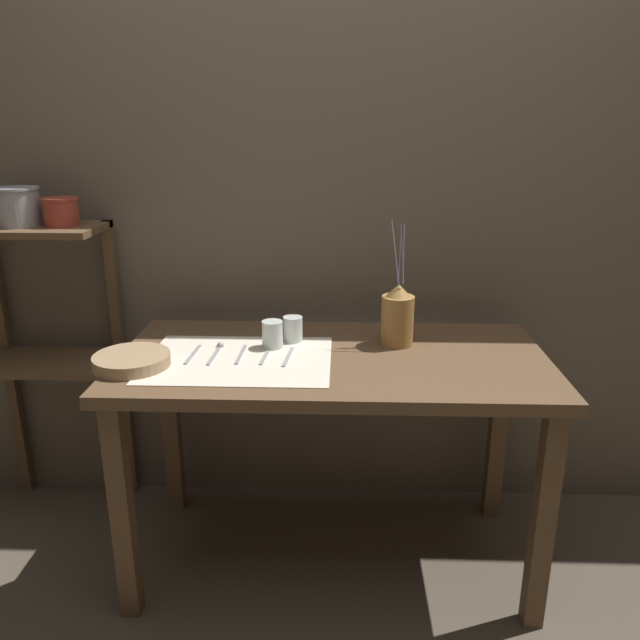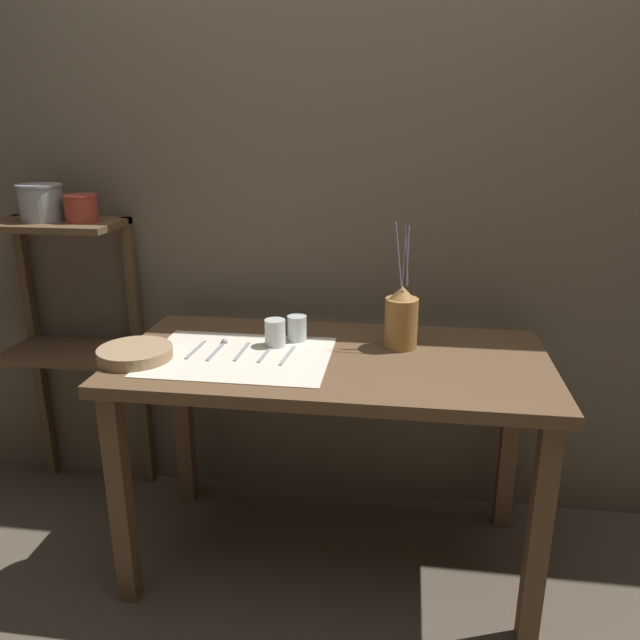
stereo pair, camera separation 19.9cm
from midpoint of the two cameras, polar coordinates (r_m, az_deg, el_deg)
ground_plane at (r=2.42m, az=-1.47°, el=-20.83°), size 12.00×12.00×0.00m
stone_wall_back at (r=2.37m, az=-1.03°, el=10.26°), size 7.00×0.06×2.40m
wooden_table at (r=2.07m, az=-1.62°, el=-6.00°), size 1.39×0.70×0.78m
wooden_shelf_unit at (r=2.60m, az=-25.63°, el=-0.03°), size 0.49×0.28×1.16m
linen_cloth at (r=2.02m, az=-10.24°, el=-3.62°), size 0.58×0.43×0.00m
pitcher_with_flowers at (r=2.10m, az=4.42°, el=0.28°), size 0.11×0.11×0.42m
wooden_bowl at (r=2.04m, az=-19.54°, el=-3.58°), size 0.24×0.24×0.04m
glass_tumbler_near at (r=2.09m, az=-7.10°, el=-1.36°), size 0.07×0.07×0.09m
glass_tumbler_far at (r=2.14m, az=-5.16°, el=-0.87°), size 0.07×0.07×0.09m
knife_center at (r=2.08m, az=-14.26°, el=-3.11°), size 0.02×0.17×0.00m
spoon_inner at (r=2.11m, az=-11.99°, el=-2.66°), size 0.03×0.18×0.02m
fork_outer at (r=2.05m, az=-10.03°, el=-3.17°), size 0.02×0.17×0.00m
spoon_outer at (r=2.08m, az=-7.44°, el=-2.67°), size 0.03×0.18×0.02m
fork_inner at (r=2.01m, az=-5.78°, el=-3.41°), size 0.03×0.17×0.00m
metal_pot_large at (r=2.50m, az=-28.10°, el=9.20°), size 0.16×0.16×0.13m
metal_pot_small at (r=2.43m, az=-24.83°, el=9.04°), size 0.12×0.12×0.10m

